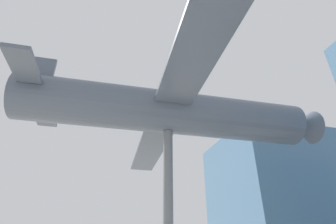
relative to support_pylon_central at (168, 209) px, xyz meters
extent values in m
cube|color=slate|center=(-7.88, 14.17, 1.84)|extent=(8.62, 14.23, 10.74)
cube|color=#383A3F|center=(-7.88, 14.17, 7.51)|extent=(0.36, 13.52, 0.60)
cylinder|color=slate|center=(0.00, 0.00, 0.00)|extent=(0.44, 0.44, 7.05)
cylinder|color=#4C5666|center=(0.00, 0.00, 4.60)|extent=(2.87, 14.30, 2.16)
cube|color=#4C5666|center=(0.00, 0.00, 4.60)|extent=(20.49, 2.79, 0.18)
cube|color=#4C5666|center=(-0.31, -6.24, 4.77)|extent=(6.58, 1.33, 0.18)
cube|color=#4C5666|center=(-0.31, -6.24, 5.84)|extent=(0.24, 1.11, 2.04)
cone|color=#4C5666|center=(0.39, 7.72, 4.60)|extent=(1.90, 1.34, 1.84)
sphere|color=black|center=(0.43, 8.52, 4.60)|extent=(0.44, 0.44, 0.44)
camera|label=1|loc=(11.11, -3.09, -1.68)|focal=28.00mm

